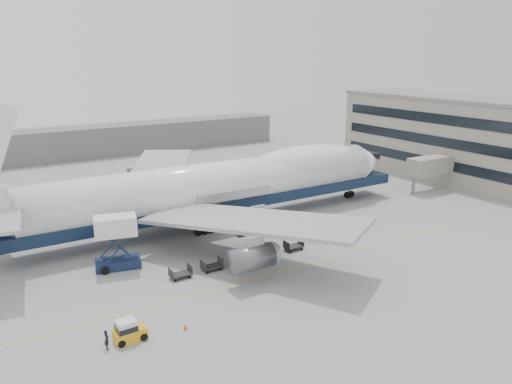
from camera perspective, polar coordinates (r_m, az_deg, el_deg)
ground at (r=61.41m, az=0.79°, el=-6.75°), size 260.00×260.00×0.00m
apron_line at (r=56.88m, az=4.12°, el=-8.67°), size 60.00×0.15×0.01m
hangar at (r=121.13m, az=-21.85°, el=5.01°), size 110.00×8.00×7.00m
airliner at (r=69.78m, az=-4.11°, el=0.83°), size 67.00×55.30×19.98m
catering_truck at (r=57.66m, az=-15.68°, el=-5.20°), size 5.33×4.19×6.08m
baggage_tug at (r=44.58m, az=-14.37°, el=-15.19°), size 2.68×1.52×1.94m
ground_worker at (r=44.01m, az=-16.70°, el=-15.85°), size 0.49×0.66×1.68m
traffic_cone at (r=45.52m, az=-8.10°, el=-15.03°), size 0.35×0.35×0.52m
dolly_0 at (r=54.75m, az=-8.62°, el=-9.21°), size 2.30×1.35×1.30m
dolly_1 at (r=56.19m, az=-5.08°, el=-8.42°), size 2.30×1.35×1.30m
dolly_2 at (r=57.84m, az=-1.74°, el=-7.64°), size 2.30×1.35×1.30m
dolly_3 at (r=59.67m, az=1.39°, el=-6.88°), size 2.30×1.35×1.30m
dolly_4 at (r=61.68m, az=4.32°, el=-6.16°), size 2.30×1.35×1.30m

